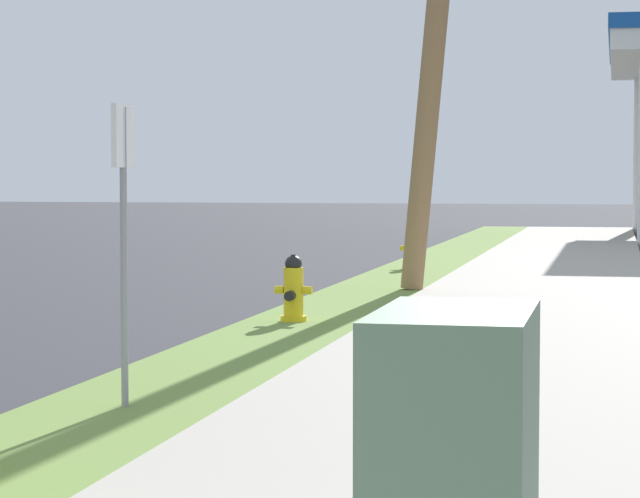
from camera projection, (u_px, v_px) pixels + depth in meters
fire_hydrant_second at (293, 292)px, 15.18m from camera, size 0.42×0.38×0.74m
fire_hydrant_third at (412, 249)px, 23.92m from camera, size 0.42×0.37×0.74m
street_sign_post at (123, 191)px, 9.52m from camera, size 0.05×0.36×2.12m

